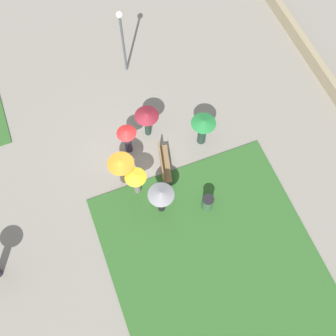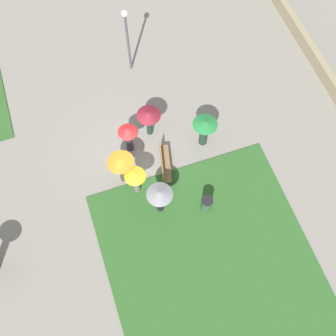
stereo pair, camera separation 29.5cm
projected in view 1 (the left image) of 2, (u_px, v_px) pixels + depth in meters
The scene contains 12 objects.
ground_plane at pixel (133, 157), 20.28m from camera, with size 90.00×90.00×0.00m, color gray.
lawn_patch_near at pixel (214, 260), 18.10m from camera, with size 9.25×8.71×0.06m.
parapet_wall at pixel (332, 87), 21.60m from camera, with size 45.00×0.35×0.78m.
park_bench at pixel (164, 163), 19.61m from camera, with size 2.00×0.87×0.90m.
lamp_post at pixel (122, 34), 20.23m from camera, with size 0.32×0.32×4.01m.
trash_bin at pixel (207, 203), 18.74m from camera, with size 0.53×0.53×0.97m.
crowd_person_yellow at pixel (136, 179), 18.35m from camera, with size 0.96×0.96×1.78m.
crowd_person_grey at pixel (161, 197), 17.81m from camera, with size 1.13×1.13×1.94m.
crowd_person_green at pixel (203, 127), 19.52m from camera, with size 1.16×1.16×1.85m.
crowd_person_orange at pixel (121, 166), 18.46m from camera, with size 1.19×1.19×1.94m.
crowd_person_maroon at pixel (147, 118), 19.63m from camera, with size 1.14×1.14×1.76m.
crowd_person_red at pixel (127, 137), 19.34m from camera, with size 0.91×0.91×1.80m.
Camera 1 is at (-9.21, 1.74, 18.07)m, focal length 45.00 mm.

